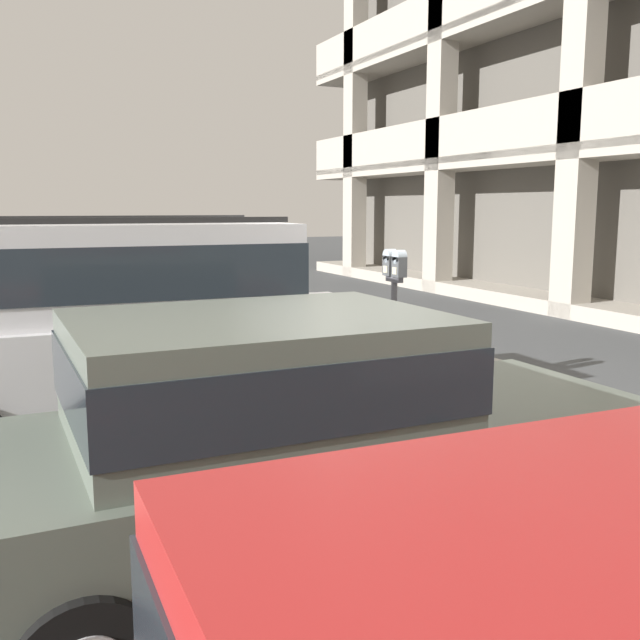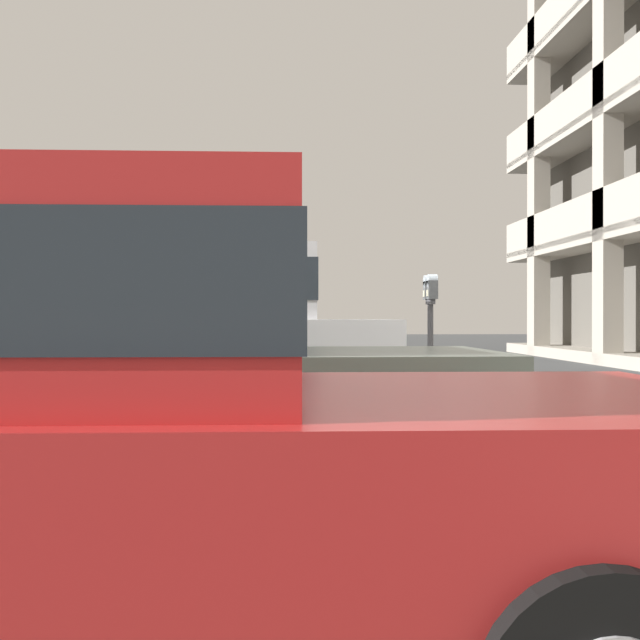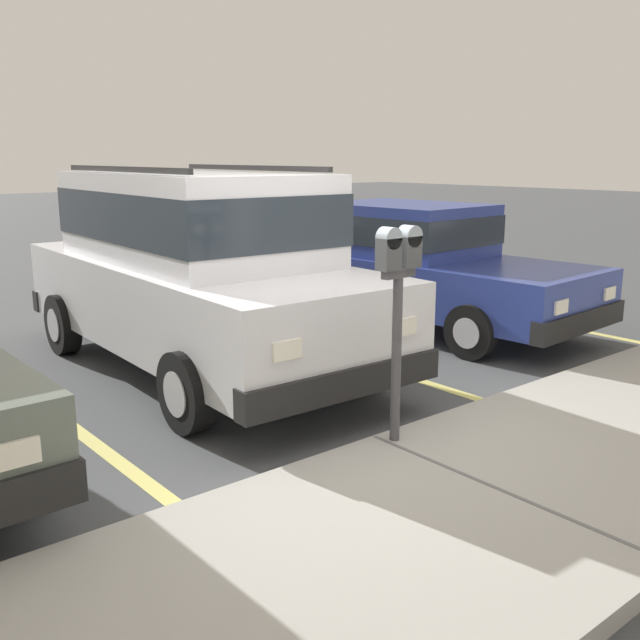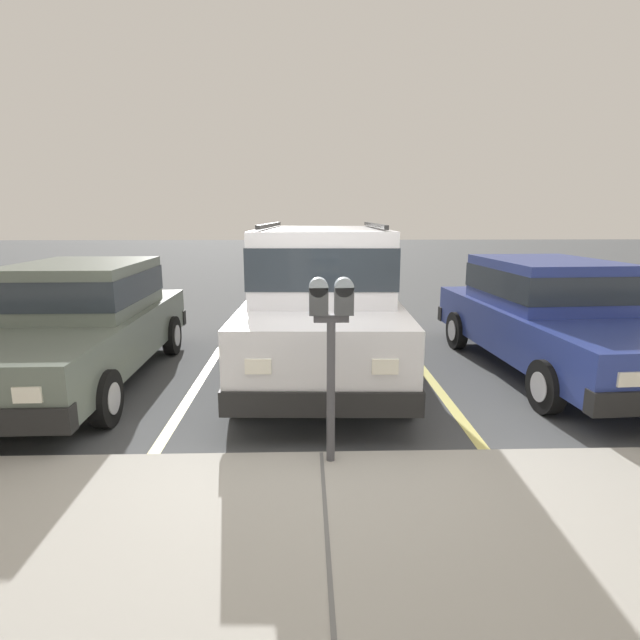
{
  "view_description": "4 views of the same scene",
  "coord_description": "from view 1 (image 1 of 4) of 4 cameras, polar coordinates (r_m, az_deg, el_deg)",
  "views": [
    {
      "loc": [
        6.66,
        -3.6,
        2.12
      ],
      "look_at": [
        -0.09,
        -0.54,
        0.94
      ],
      "focal_mm": 40.0,
      "sensor_mm": 36.0,
      "label": 1
    },
    {
      "loc": [
        8.37,
        -1.47,
        1.15
      ],
      "look_at": [
        0.07,
        -0.99,
        1.12
      ],
      "focal_mm": 40.0,
      "sensor_mm": 36.0,
      "label": 2
    },
    {
      "loc": [
        3.44,
        3.73,
        2.13
      ],
      "look_at": [
        -0.27,
        -0.73,
        0.79
      ],
      "focal_mm": 40.0,
      "sensor_mm": 36.0,
      "label": 3
    },
    {
      "loc": [
        0.13,
        4.21,
        2.14
      ],
      "look_at": [
        -0.02,
        -0.7,
        1.1
      ],
      "focal_mm": 28.0,
      "sensor_mm": 36.0,
      "label": 4
    }
  ],
  "objects": [
    {
      "name": "parking_meter_near",
      "position": [
        7.86,
        5.96,
        2.75
      ],
      "size": [
        0.35,
        0.12,
        1.54
      ],
      "color": "#47474C",
      "rests_on": "sidewalk"
    },
    {
      "name": "parking_stall_lines",
      "position": [
        5.97,
        -1.14,
        -11.73
      ],
      "size": [
        12.34,
        4.8,
        0.01
      ],
      "color": "#DBD16B",
      "rests_on": "ground_plane"
    },
    {
      "name": "red_sedan",
      "position": [
        10.05,
        -17.49,
        1.19
      ],
      "size": [
        2.03,
        4.58,
        1.54
      ],
      "rotation": [
        0.0,
        0.0,
        0.06
      ],
      "color": "navy",
      "rests_on": "ground_plane"
    },
    {
      "name": "silver_suv",
      "position": [
        6.93,
        -14.6,
        0.17
      ],
      "size": [
        2.14,
        4.84,
        2.03
      ],
      "rotation": [
        0.0,
        0.0,
        -0.04
      ],
      "color": "silver",
      "rests_on": "ground_plane"
    },
    {
      "name": "sidewalk",
      "position": [
        8.52,
        11.62,
        -5.14
      ],
      "size": [
        40.0,
        2.2,
        0.12
      ],
      "color": "#9E9B93",
      "rests_on": "ground_plane"
    },
    {
      "name": "dark_hatchback",
      "position": [
        4.12,
        -2.37,
        -9.39
      ],
      "size": [
        1.89,
        4.5,
        1.54
      ],
      "rotation": [
        0.0,
        0.0,
        0.01
      ],
      "color": "#5B665B",
      "rests_on": "ground_plane"
    },
    {
      "name": "ground_plane",
      "position": [
        7.88,
        3.86,
        -6.98
      ],
      "size": [
        80.0,
        80.0,
        0.1
      ],
      "color": "#444749"
    }
  ]
}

